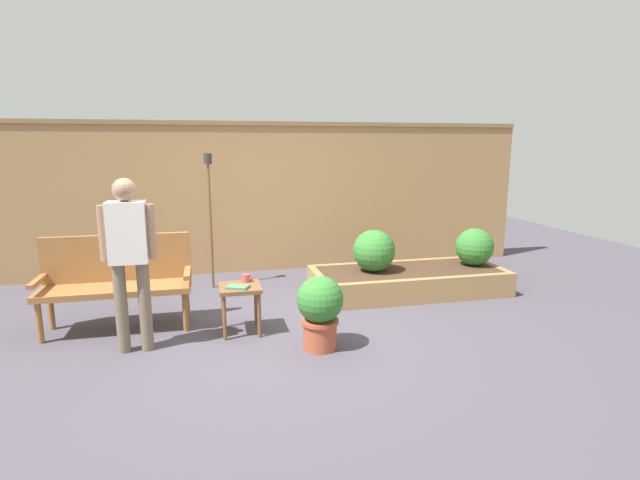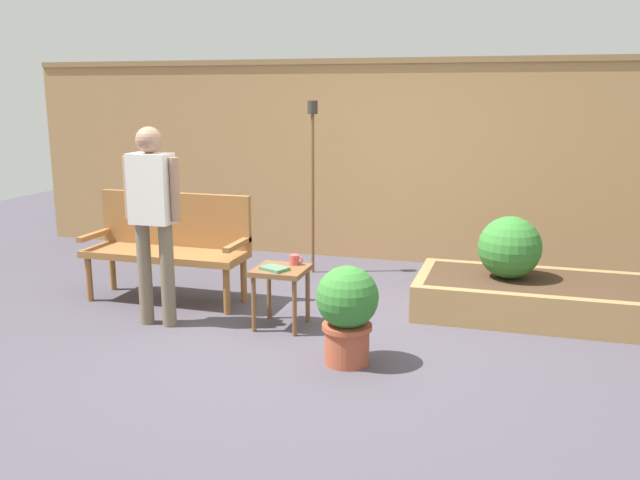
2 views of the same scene
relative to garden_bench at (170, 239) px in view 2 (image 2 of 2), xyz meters
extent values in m
plane|color=#47424C|center=(1.50, -0.61, -0.54)|extent=(14.00, 14.00, 0.00)
cube|color=#A37A4C|center=(1.50, 1.99, 0.51)|extent=(8.40, 0.10, 2.10)
cube|color=olive|center=(1.50, 1.99, 1.59)|extent=(8.40, 0.14, 0.06)
cylinder|color=#936033|center=(0.66, 0.08, -0.34)|extent=(0.06, 0.06, 0.40)
cylinder|color=#936033|center=(0.66, -0.28, -0.34)|extent=(0.06, 0.06, 0.40)
cylinder|color=#936033|center=(-0.66, 0.08, -0.34)|extent=(0.06, 0.06, 0.40)
cylinder|color=#936033|center=(-0.66, -0.28, -0.34)|extent=(0.06, 0.06, 0.40)
cube|color=#936033|center=(0.00, -0.10, -0.11)|extent=(1.44, 0.48, 0.06)
cube|color=#936033|center=(0.00, 0.11, 0.16)|extent=(1.44, 0.06, 0.48)
cube|color=#936033|center=(-0.69, -0.10, 0.02)|extent=(0.06, 0.48, 0.04)
cube|color=#936033|center=(0.69, -0.10, 0.02)|extent=(0.06, 0.48, 0.04)
cylinder|color=brown|center=(1.36, -0.27, -0.32)|extent=(0.04, 0.04, 0.44)
cylinder|color=brown|center=(1.36, -0.60, -0.32)|extent=(0.04, 0.04, 0.44)
cylinder|color=brown|center=(1.03, -0.27, -0.32)|extent=(0.04, 0.04, 0.44)
cylinder|color=brown|center=(1.03, -0.60, -0.32)|extent=(0.04, 0.04, 0.44)
cube|color=brown|center=(1.20, -0.43, -0.08)|extent=(0.40, 0.40, 0.04)
cylinder|color=#CC4C47|center=(1.26, -0.31, -0.02)|extent=(0.08, 0.08, 0.08)
torus|color=#CC4C47|center=(1.31, -0.31, -0.02)|extent=(0.06, 0.01, 0.06)
cube|color=#4C7A56|center=(1.17, -0.51, -0.05)|extent=(0.24, 0.21, 0.02)
cylinder|color=#A84C33|center=(1.87, -0.99, -0.42)|extent=(0.31, 0.31, 0.24)
cylinder|color=#A84C33|center=(1.87, -0.99, -0.28)|extent=(0.34, 0.34, 0.04)
sphere|color=#33752D|center=(1.87, -0.99, -0.08)|extent=(0.42, 0.42, 0.42)
cube|color=#997547|center=(3.35, -0.01, -0.39)|extent=(2.40, 0.09, 0.30)
cube|color=#997547|center=(3.35, 0.90, -0.39)|extent=(2.40, 0.09, 0.30)
cube|color=#997547|center=(2.19, 0.44, -0.39)|extent=(0.09, 0.82, 0.30)
cube|color=#422D1E|center=(3.35, 0.44, -0.39)|extent=(2.22, 0.82, 0.30)
cylinder|color=brown|center=(2.89, 0.45, -0.21)|extent=(0.04, 0.04, 0.06)
sphere|color=#33752D|center=(2.89, 0.45, 0.01)|extent=(0.52, 0.52, 0.52)
cylinder|color=brown|center=(0.95, 1.21, 0.26)|extent=(0.03, 0.03, 1.60)
cylinder|color=#332D28|center=(0.95, 1.21, 1.12)|extent=(0.10, 0.10, 0.13)
cylinder|color=#70604C|center=(0.33, -0.66, -0.13)|extent=(0.11, 0.11, 0.82)
cylinder|color=#70604C|center=(0.13, -0.66, -0.13)|extent=(0.11, 0.11, 0.82)
cube|color=silver|center=(0.23, -0.66, 0.55)|extent=(0.32, 0.20, 0.54)
cylinder|color=#9E755B|center=(0.43, -0.66, 0.55)|extent=(0.07, 0.07, 0.49)
cylinder|color=#9E755B|center=(0.03, -0.66, 0.55)|extent=(0.07, 0.07, 0.49)
sphere|color=#9E755B|center=(0.23, -0.66, 0.92)|extent=(0.20, 0.20, 0.20)
camera|label=1|loc=(0.93, -5.05, 1.29)|focal=27.20mm
camera|label=2|loc=(2.93, -5.19, 1.27)|focal=37.88mm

